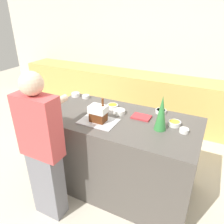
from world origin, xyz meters
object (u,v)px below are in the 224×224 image
object	(u,v)px
candy_bowl_near_tray_right	(113,106)
candy_bowl_beside_tree	(119,112)
cookbook	(141,117)
baking_tray	(98,121)
candy_bowl_far_left	(86,96)
candy_bowl_near_tray_left	(184,130)
candy_bowl_center_rear	(174,123)
gingerbread_house	(98,113)
decorative_tree	(161,113)
candy_bowl_front_corner	(76,94)
person	(43,149)
candy_bowl_far_right	(161,111)

from	to	relation	value
candy_bowl_near_tray_right	candy_bowl_beside_tree	distance (m)	0.16
cookbook	baking_tray	bearing A→B (deg)	-142.67
candy_bowl_far_left	baking_tray	bearing A→B (deg)	-46.16
candy_bowl_near_tray_left	candy_bowl_near_tray_right	bearing A→B (deg)	167.93
candy_bowl_beside_tree	candy_bowl_center_rear	distance (m)	0.63
candy_bowl_near_tray_right	candy_bowl_beside_tree	size ratio (longest dim) A/B	0.96
candy_bowl_far_left	candy_bowl_near_tray_left	xyz separation A→B (m)	(1.35, -0.32, -0.00)
candy_bowl_near_tray_left	gingerbread_house	bearing A→B (deg)	-168.05
candy_bowl_near_tray_left	decorative_tree	bearing A→B (deg)	-168.29
candy_bowl_near_tray_right	candy_bowl_near_tray_left	bearing A→B (deg)	-12.07
candy_bowl_front_corner	person	bearing A→B (deg)	-72.60
decorative_tree	candy_bowl_near_tray_left	bearing A→B (deg)	11.71
candy_bowl_beside_tree	candy_bowl_center_rear	bearing A→B (deg)	0.62
baking_tray	gingerbread_house	bearing A→B (deg)	25.59
gingerbread_house	decorative_tree	distance (m)	0.65
candy_bowl_center_rear	cookbook	world-z (taller)	candy_bowl_center_rear
candy_bowl_center_rear	cookbook	xyz separation A→B (m)	(-0.37, 0.01, -0.02)
baking_tray	gingerbread_house	distance (m)	0.10
candy_bowl_front_corner	baking_tray	bearing A→B (deg)	-37.51
gingerbread_house	candy_bowl_center_rear	xyz separation A→B (m)	(0.75, 0.28, -0.08)
gingerbread_house	candy_bowl_near_tray_left	world-z (taller)	gingerbread_house
baking_tray	candy_bowl_front_corner	world-z (taller)	candy_bowl_front_corner
candy_bowl_beside_tree	candy_bowl_center_rear	xyz separation A→B (m)	(0.63, 0.01, -0.00)
baking_tray	gingerbread_house	world-z (taller)	gingerbread_house
candy_bowl_far_right	candy_bowl_center_rear	bearing A→B (deg)	-48.59
candy_bowl_far_left	candy_bowl_front_corner	distance (m)	0.16
candy_bowl_far_right	candy_bowl_front_corner	size ratio (longest dim) A/B	1.14
candy_bowl_front_corner	candy_bowl_beside_tree	xyz separation A→B (m)	(0.76, -0.22, -0.00)
candy_bowl_near_tray_left	candy_bowl_far_right	bearing A→B (deg)	134.15
person	candy_bowl_beside_tree	bearing A→B (deg)	61.09
gingerbread_house	candy_bowl_near_tray_left	bearing A→B (deg)	11.95
decorative_tree	cookbook	world-z (taller)	decorative_tree
candy_bowl_near_tray_right	candy_bowl_center_rear	world-z (taller)	candy_bowl_near_tray_right
candy_bowl_far_left	cookbook	size ratio (longest dim) A/B	0.47
baking_tray	person	xyz separation A→B (m)	(-0.32, -0.53, -0.13)
decorative_tree	candy_bowl_front_corner	bearing A→B (deg)	164.34
candy_bowl_front_corner	cookbook	bearing A→B (deg)	-11.14
candy_bowl_near_tray_left	candy_bowl_beside_tree	world-z (taller)	candy_bowl_beside_tree
cookbook	person	distance (m)	1.09
candy_bowl_far_left	candy_bowl_near_tray_left	size ratio (longest dim) A/B	1.07
candy_bowl_beside_tree	cookbook	xyz separation A→B (m)	(0.26, 0.02, -0.02)
baking_tray	candy_bowl_near_tray_left	size ratio (longest dim) A/B	4.41
candy_bowl_near_tray_left	candy_bowl_beside_tree	xyz separation A→B (m)	(-0.74, 0.09, 0.00)
candy_bowl_far_left	candy_bowl_near_tray_right	bearing A→B (deg)	-15.95
baking_tray	candy_bowl_far_right	world-z (taller)	candy_bowl_far_right
candy_bowl_far_right	person	world-z (taller)	person
decorative_tree	candy_bowl_far_right	bearing A→B (deg)	103.65
candy_bowl_near_tray_right	person	bearing A→B (deg)	-108.99
candy_bowl_front_corner	candy_bowl_far_right	bearing A→B (deg)	0.98
candy_bowl_near_tray_left	candy_bowl_center_rear	xyz separation A→B (m)	(-0.11, 0.10, 0.00)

